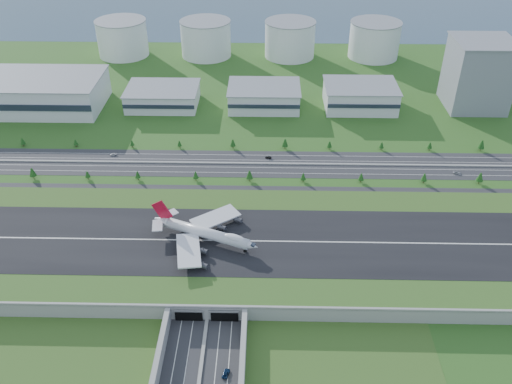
{
  "coord_description": "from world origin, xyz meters",
  "views": [
    {
      "loc": [
        27.27,
        -229.38,
        195.68
      ],
      "look_at": [
        21.62,
        35.0,
        16.82
      ],
      "focal_mm": 38.0,
      "sensor_mm": 36.0,
      "label": 1
    }
  ],
  "objects_px": {
    "boeing_747": "(205,233)",
    "fuel_tank_a": "(122,38)",
    "car_2": "(226,373)",
    "office_tower": "(478,74)",
    "car_7": "(113,154)",
    "car_5": "(268,157)",
    "car_6": "(457,173)"
  },
  "relations": [
    {
      "from": "office_tower",
      "to": "fuel_tank_a",
      "type": "relative_size",
      "value": 1.1
    },
    {
      "from": "car_5",
      "to": "car_7",
      "type": "bearing_deg",
      "value": -77.83
    },
    {
      "from": "car_6",
      "to": "boeing_747",
      "type": "bearing_deg",
      "value": 129.39
    },
    {
      "from": "car_2",
      "to": "boeing_747",
      "type": "bearing_deg",
      "value": -63.37
    },
    {
      "from": "boeing_747",
      "to": "car_6",
      "type": "distance_m",
      "value": 183.84
    },
    {
      "from": "boeing_747",
      "to": "car_2",
      "type": "height_order",
      "value": "boeing_747"
    },
    {
      "from": "boeing_747",
      "to": "car_5",
      "type": "relative_size",
      "value": 13.7
    },
    {
      "from": "fuel_tank_a",
      "to": "car_5",
      "type": "height_order",
      "value": "fuel_tank_a"
    },
    {
      "from": "fuel_tank_a",
      "to": "car_7",
      "type": "bearing_deg",
      "value": -79.64
    },
    {
      "from": "car_5",
      "to": "car_6",
      "type": "relative_size",
      "value": 0.81
    },
    {
      "from": "fuel_tank_a",
      "to": "boeing_747",
      "type": "bearing_deg",
      "value": -69.73
    },
    {
      "from": "car_5",
      "to": "car_7",
      "type": "height_order",
      "value": "car_5"
    },
    {
      "from": "fuel_tank_a",
      "to": "car_5",
      "type": "distance_m",
      "value": 255.92
    },
    {
      "from": "fuel_tank_a",
      "to": "car_6",
      "type": "bearing_deg",
      "value": -39.11
    },
    {
      "from": "fuel_tank_a",
      "to": "car_6",
      "type": "relative_size",
      "value": 9.2
    },
    {
      "from": "car_5",
      "to": "car_7",
      "type": "distance_m",
      "value": 111.45
    },
    {
      "from": "boeing_747",
      "to": "fuel_tank_a",
      "type": "bearing_deg",
      "value": 132.4
    },
    {
      "from": "fuel_tank_a",
      "to": "boeing_747",
      "type": "relative_size",
      "value": 0.83
    },
    {
      "from": "office_tower",
      "to": "car_5",
      "type": "bearing_deg",
      "value": -151.61
    },
    {
      "from": "boeing_747",
      "to": "car_6",
      "type": "xyz_separation_m",
      "value": [
        162.65,
        84.75,
        -12.74
      ]
    },
    {
      "from": "car_7",
      "to": "car_2",
      "type": "bearing_deg",
      "value": 14.06
    },
    {
      "from": "fuel_tank_a",
      "to": "office_tower",
      "type": "bearing_deg",
      "value": -19.77
    },
    {
      "from": "office_tower",
      "to": "car_7",
      "type": "xyz_separation_m",
      "value": [
        -282.47,
        -90.35,
        -26.7
      ]
    },
    {
      "from": "boeing_747",
      "to": "car_2",
      "type": "bearing_deg",
      "value": -56.2
    },
    {
      "from": "car_2",
      "to": "car_7",
      "type": "relative_size",
      "value": 1.16
    },
    {
      "from": "office_tower",
      "to": "car_6",
      "type": "bearing_deg",
      "value": -111.24
    },
    {
      "from": "boeing_747",
      "to": "car_7",
      "type": "relative_size",
      "value": 12.87
    },
    {
      "from": "car_6",
      "to": "car_7",
      "type": "relative_size",
      "value": 1.16
    },
    {
      "from": "office_tower",
      "to": "car_7",
      "type": "height_order",
      "value": "office_tower"
    },
    {
      "from": "office_tower",
      "to": "car_5",
      "type": "distance_m",
      "value": 196.24
    },
    {
      "from": "office_tower",
      "to": "boeing_747",
      "type": "bearing_deg",
      "value": -136.5
    },
    {
      "from": "office_tower",
      "to": "fuel_tank_a",
      "type": "bearing_deg",
      "value": 160.23
    }
  ]
}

